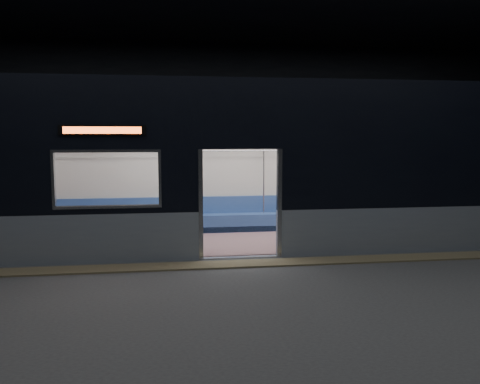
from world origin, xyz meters
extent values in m
cube|color=#47494C|center=(0.00, 0.00, -0.01)|extent=(24.00, 14.00, 0.01)
cube|color=black|center=(0.00, 6.98, 2.50)|extent=(24.00, 0.04, 5.00)
cube|color=#8C7F59|center=(0.00, 0.55, 0.01)|extent=(22.80, 0.50, 0.03)
cube|color=#8B97A6|center=(4.85, 1.06, 0.45)|extent=(8.30, 0.12, 0.90)
cube|color=black|center=(0.00, 1.06, 2.62)|extent=(1.40, 0.12, 1.15)
cube|color=#B7BABC|center=(-0.74, 1.06, 1.02)|extent=(0.08, 0.14, 2.05)
cube|color=#B7BABC|center=(0.74, 1.06, 1.02)|extent=(0.08, 0.14, 2.05)
cube|color=black|center=(-2.45, 0.98, 2.39)|extent=(1.50, 0.04, 0.18)
cube|color=#FF581D|center=(-2.45, 0.97, 2.39)|extent=(1.34, 0.03, 0.12)
cube|color=silver|center=(0.00, 3.94, 1.60)|extent=(18.00, 0.12, 3.20)
cube|color=black|center=(0.00, 2.50, 3.28)|extent=(18.00, 3.00, 0.15)
cube|color=gray|center=(0.00, 2.50, 0.02)|extent=(17.76, 2.76, 0.04)
cube|color=silver|center=(0.00, 2.50, 2.35)|extent=(17.76, 2.76, 0.10)
cube|color=#304F8C|center=(0.00, 3.62, 0.24)|extent=(11.00, 0.48, 0.41)
cube|color=#304F8C|center=(0.00, 3.81, 0.65)|extent=(11.00, 0.10, 0.40)
cube|color=#6F5155|center=(-3.30, 1.41, 0.24)|extent=(4.40, 0.48, 0.41)
cube|color=#6F5155|center=(3.30, 1.41, 0.24)|extent=(4.40, 0.48, 0.41)
cylinder|color=silver|center=(-0.95, 1.37, 1.17)|extent=(0.04, 0.04, 2.26)
cylinder|color=silver|center=(-0.95, 3.63, 1.17)|extent=(0.04, 0.04, 2.26)
cylinder|color=silver|center=(0.95, 1.37, 1.17)|extent=(0.04, 0.04, 2.26)
cylinder|color=silver|center=(0.95, 3.63, 1.17)|extent=(0.04, 0.04, 2.26)
cylinder|color=silver|center=(0.00, 3.58, 1.95)|extent=(11.00, 0.03, 0.03)
cube|color=black|center=(3.09, 3.40, 0.53)|extent=(0.16, 0.45, 0.15)
cube|color=black|center=(3.29, 3.40, 0.53)|extent=(0.16, 0.45, 0.15)
cylinder|color=black|center=(3.09, 3.20, 0.26)|extent=(0.10, 0.10, 0.43)
cylinder|color=black|center=(3.29, 3.20, 0.26)|extent=(0.10, 0.10, 0.43)
cube|color=pink|center=(3.19, 3.59, 0.54)|extent=(0.38, 0.21, 0.19)
cylinder|color=pink|center=(3.19, 3.62, 0.88)|extent=(0.39, 0.39, 0.49)
sphere|color=tan|center=(3.19, 3.60, 1.23)|extent=(0.20, 0.20, 0.20)
sphere|color=black|center=(3.19, 3.64, 1.26)|extent=(0.21, 0.21, 0.21)
cube|color=black|center=(3.16, 3.33, 0.67)|extent=(0.32, 0.30, 0.13)
cube|color=white|center=(3.52, 3.85, 1.48)|extent=(1.00, 0.03, 0.65)
camera|label=1|loc=(-1.38, -8.22, 2.28)|focal=38.00mm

